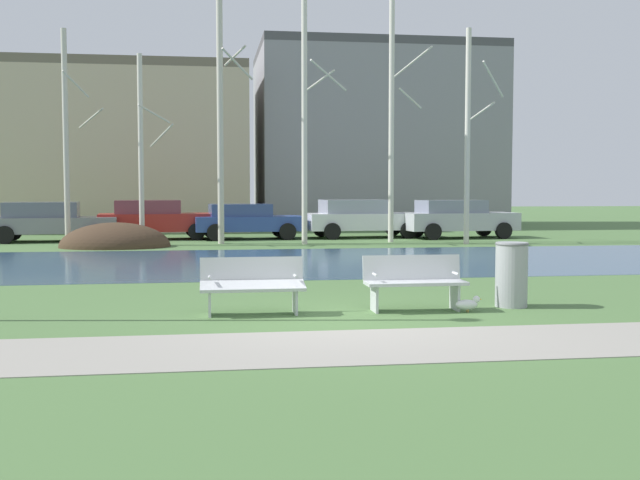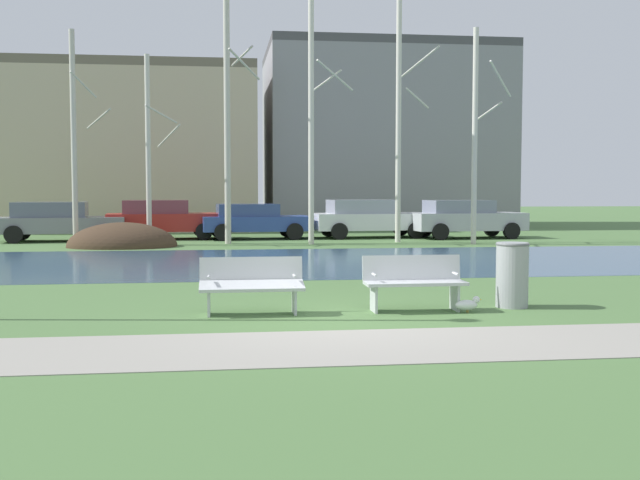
{
  "view_description": "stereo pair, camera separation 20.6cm",
  "coord_description": "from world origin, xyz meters",
  "px_view_note": "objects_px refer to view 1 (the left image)",
  "views": [
    {
      "loc": [
        -1.94,
        -10.89,
        1.93
      ],
      "look_at": [
        -0.13,
        1.54,
        1.09
      ],
      "focal_mm": 43.11,
      "sensor_mm": 36.0,
      "label": 1
    },
    {
      "loc": [
        -1.74,
        -10.92,
        1.93
      ],
      "look_at": [
        -0.13,
        1.54,
        1.09
      ],
      "focal_mm": 43.11,
      "sensor_mm": 36.0,
      "label": 2
    }
  ],
  "objects_px": {
    "bench_left": "(252,284)",
    "parked_suv_fifth_silver": "(457,218)",
    "parked_sedan_second_red": "(155,219)",
    "trash_bin": "(511,273)",
    "parked_van_nearest_grey": "(49,221)",
    "bench_right": "(414,281)",
    "parked_wagon_fourth_white": "(361,218)",
    "parked_hatch_third_blue": "(246,220)",
    "seagull": "(468,304)"
  },
  "relations": [
    {
      "from": "parked_sedan_second_red",
      "to": "parked_wagon_fourth_white",
      "type": "relative_size",
      "value": 0.93
    },
    {
      "from": "parked_van_nearest_grey",
      "to": "bench_right",
      "type": "bearing_deg",
      "value": -62.73
    },
    {
      "from": "seagull",
      "to": "parked_suv_fifth_silver",
      "type": "relative_size",
      "value": 0.1
    },
    {
      "from": "parked_sedan_second_red",
      "to": "parked_suv_fifth_silver",
      "type": "height_order",
      "value": "parked_sedan_second_red"
    },
    {
      "from": "parked_sedan_second_red",
      "to": "parked_suv_fifth_silver",
      "type": "distance_m",
      "value": 11.77
    },
    {
      "from": "parked_hatch_third_blue",
      "to": "parked_van_nearest_grey",
      "type": "bearing_deg",
      "value": -176.86
    },
    {
      "from": "parked_van_nearest_grey",
      "to": "parked_hatch_third_blue",
      "type": "xyz_separation_m",
      "value": [
        7.22,
        0.4,
        -0.04
      ]
    },
    {
      "from": "seagull",
      "to": "bench_left",
      "type": "bearing_deg",
      "value": 174.93
    },
    {
      "from": "seagull",
      "to": "parked_suv_fifth_silver",
      "type": "bearing_deg",
      "value": 72.12
    },
    {
      "from": "bench_left",
      "to": "parked_suv_fifth_silver",
      "type": "height_order",
      "value": "parked_suv_fifth_silver"
    },
    {
      "from": "bench_right",
      "to": "seagull",
      "type": "xyz_separation_m",
      "value": [
        0.79,
        -0.3,
        -0.34
      ]
    },
    {
      "from": "bench_left",
      "to": "parked_suv_fifth_silver",
      "type": "xyz_separation_m",
      "value": [
        9.04,
        17.32,
        0.32
      ]
    },
    {
      "from": "seagull",
      "to": "parked_suv_fifth_silver",
      "type": "distance_m",
      "value": 18.53
    },
    {
      "from": "parked_sedan_second_red",
      "to": "parked_van_nearest_grey",
      "type": "bearing_deg",
      "value": -168.68
    },
    {
      "from": "bench_right",
      "to": "parked_wagon_fourth_white",
      "type": "bearing_deg",
      "value": 81.27
    },
    {
      "from": "parked_hatch_third_blue",
      "to": "parked_suv_fifth_silver",
      "type": "xyz_separation_m",
      "value": [
        8.25,
        -0.54,
        0.06
      ]
    },
    {
      "from": "parked_sedan_second_red",
      "to": "bench_left",
      "type": "bearing_deg",
      "value": -81.56
    },
    {
      "from": "bench_right",
      "to": "parked_van_nearest_grey",
      "type": "xyz_separation_m",
      "value": [
        -9.01,
        17.47,
        0.3
      ]
    },
    {
      "from": "parked_van_nearest_grey",
      "to": "parked_hatch_third_blue",
      "type": "height_order",
      "value": "parked_van_nearest_grey"
    },
    {
      "from": "bench_left",
      "to": "trash_bin",
      "type": "xyz_separation_m",
      "value": [
        4.25,
        0.16,
        0.08
      ]
    },
    {
      "from": "parked_wagon_fourth_white",
      "to": "seagull",
      "type": "bearing_deg",
      "value": -96.19
    },
    {
      "from": "trash_bin",
      "to": "parked_sedan_second_red",
      "type": "height_order",
      "value": "parked_sedan_second_red"
    },
    {
      "from": "seagull",
      "to": "parked_wagon_fourth_white",
      "type": "xyz_separation_m",
      "value": [
        2.0,
        18.44,
        0.66
      ]
    },
    {
      "from": "bench_right",
      "to": "trash_bin",
      "type": "relative_size",
      "value": 1.51
    },
    {
      "from": "seagull",
      "to": "parked_sedan_second_red",
      "type": "height_order",
      "value": "parked_sedan_second_red"
    },
    {
      "from": "bench_left",
      "to": "bench_right",
      "type": "height_order",
      "value": "same"
    },
    {
      "from": "bench_left",
      "to": "bench_right",
      "type": "xyz_separation_m",
      "value": [
        2.57,
        0.0,
        0.0
      ]
    },
    {
      "from": "seagull",
      "to": "parked_hatch_third_blue",
      "type": "relative_size",
      "value": 0.1
    },
    {
      "from": "parked_sedan_second_red",
      "to": "parked_wagon_fourth_white",
      "type": "height_order",
      "value": "same"
    },
    {
      "from": "bench_left",
      "to": "parked_wagon_fourth_white",
      "type": "relative_size",
      "value": 0.33
    },
    {
      "from": "bench_right",
      "to": "parked_hatch_third_blue",
      "type": "relative_size",
      "value": 0.38
    },
    {
      "from": "bench_right",
      "to": "parked_hatch_third_blue",
      "type": "xyz_separation_m",
      "value": [
        -1.78,
        17.87,
        0.26
      ]
    },
    {
      "from": "parked_suv_fifth_silver",
      "to": "parked_sedan_second_red",
      "type": "bearing_deg",
      "value": 175.64
    },
    {
      "from": "parked_sedan_second_red",
      "to": "parked_hatch_third_blue",
      "type": "height_order",
      "value": "parked_sedan_second_red"
    },
    {
      "from": "trash_bin",
      "to": "parked_wagon_fourth_white",
      "type": "relative_size",
      "value": 0.22
    },
    {
      "from": "trash_bin",
      "to": "seagull",
      "type": "relative_size",
      "value": 2.45
    },
    {
      "from": "bench_right",
      "to": "parked_wagon_fourth_white",
      "type": "distance_m",
      "value": 18.35
    },
    {
      "from": "bench_left",
      "to": "parked_wagon_fourth_white",
      "type": "xyz_separation_m",
      "value": [
        5.35,
        18.14,
        0.32
      ]
    },
    {
      "from": "bench_right",
      "to": "parked_wagon_fourth_white",
      "type": "height_order",
      "value": "parked_wagon_fourth_white"
    },
    {
      "from": "bench_left",
      "to": "parked_hatch_third_blue",
      "type": "height_order",
      "value": "parked_hatch_third_blue"
    },
    {
      "from": "trash_bin",
      "to": "parked_van_nearest_grey",
      "type": "distance_m",
      "value": 20.35
    },
    {
      "from": "parked_van_nearest_grey",
      "to": "parked_wagon_fourth_white",
      "type": "height_order",
      "value": "parked_wagon_fourth_white"
    },
    {
      "from": "parked_sedan_second_red",
      "to": "parked_wagon_fourth_white",
      "type": "bearing_deg",
      "value": -0.57
    },
    {
      "from": "bench_left",
      "to": "bench_right",
      "type": "distance_m",
      "value": 2.57
    },
    {
      "from": "bench_right",
      "to": "seagull",
      "type": "height_order",
      "value": "bench_right"
    },
    {
      "from": "parked_sedan_second_red",
      "to": "parked_hatch_third_blue",
      "type": "relative_size",
      "value": 1.05
    },
    {
      "from": "seagull",
      "to": "parked_hatch_third_blue",
      "type": "xyz_separation_m",
      "value": [
        -2.57,
        18.16,
        0.6
      ]
    },
    {
      "from": "bench_right",
      "to": "trash_bin",
      "type": "xyz_separation_m",
      "value": [
        1.68,
        0.16,
        0.08
      ]
    },
    {
      "from": "seagull",
      "to": "parked_hatch_third_blue",
      "type": "bearing_deg",
      "value": 98.05
    },
    {
      "from": "bench_left",
      "to": "parked_hatch_third_blue",
      "type": "xyz_separation_m",
      "value": [
        0.78,
        17.87,
        0.26
      ]
    }
  ]
}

